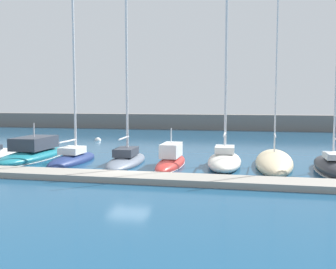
{
  "coord_description": "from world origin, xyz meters",
  "views": [
    {
      "loc": [
        7.18,
        -22.35,
        4.56
      ],
      "look_at": [
        1.79,
        3.28,
        2.21
      ],
      "focal_mm": 40.89,
      "sensor_mm": 36.0,
      "label": 1
    }
  ],
  "objects": [
    {
      "name": "ground_plane",
      "position": [
        0.0,
        0.0,
        0.0
      ],
      "size": [
        120.0,
        120.0,
        0.0
      ],
      "primitive_type": "plane",
      "color": "navy"
    },
    {
      "name": "dock_pier",
      "position": [
        0.0,
        -1.74,
        0.18
      ],
      "size": [
        30.0,
        2.11,
        0.35
      ],
      "primitive_type": "cube",
      "color": "gray",
      "rests_on": "ground_plane"
    },
    {
      "name": "breakwater_seawall",
      "position": [
        0.0,
        37.45,
        1.18
      ],
      "size": [
        108.0,
        2.88,
        2.36
      ],
      "primitive_type": "cube",
      "color": "slate",
      "rests_on": "ground_plane"
    },
    {
      "name": "motorboat_teal_second",
      "position": [
        -9.16,
        4.44,
        0.48
      ],
      "size": [
        2.9,
        8.68,
        3.06
      ],
      "rotation": [
        0.0,
        0.0,
        1.58
      ],
      "color": "#19707F",
      "rests_on": "ground_plane"
    },
    {
      "name": "sailboat_navy_third",
      "position": [
        -5.43,
        3.45,
        0.33
      ],
      "size": [
        2.13,
        6.43,
        12.79
      ],
      "rotation": [
        0.0,
        0.0,
        1.55
      ],
      "color": "navy",
      "rests_on": "ground_plane"
    },
    {
      "name": "sailboat_slate_fourth",
      "position": [
        -1.35,
        3.7,
        0.4
      ],
      "size": [
        2.5,
        7.12,
        15.31
      ],
      "rotation": [
        0.0,
        0.0,
        1.62
      ],
      "color": "slate",
      "rests_on": "ground_plane"
    },
    {
      "name": "motorboat_red_fifth",
      "position": [
        1.98,
        3.42,
        0.33
      ],
      "size": [
        1.73,
        6.42,
        2.99
      ],
      "rotation": [
        0.0,
        0.0,
        1.56
      ],
      "color": "#B72D28",
      "rests_on": "ground_plane"
    },
    {
      "name": "sailboat_ivory_sixth",
      "position": [
        5.63,
        4.05,
        0.49
      ],
      "size": [
        2.46,
        6.89,
        12.06
      ],
      "rotation": [
        0.0,
        0.0,
        1.6
      ],
      "color": "silver",
      "rests_on": "ground_plane"
    },
    {
      "name": "sailboat_sand_seventh",
      "position": [
        9.01,
        5.05,
        0.28
      ],
      "size": [
        2.92,
        9.51,
        15.15
      ],
      "rotation": [
        0.0,
        0.0,
        1.53
      ],
      "color": "beige",
      "rests_on": "ground_plane"
    },
    {
      "name": "sailboat_charcoal_eighth",
      "position": [
        12.59,
        3.31,
        0.41
      ],
      "size": [
        2.27,
        6.9,
        10.78
      ],
      "rotation": [
        0.0,
        0.0,
        1.57
      ],
      "color": "#2D2D33",
      "rests_on": "ground_plane"
    },
    {
      "name": "mooring_buoy_white",
      "position": [
        -9.4,
        17.99,
        0.0
      ],
      "size": [
        0.75,
        0.75,
        0.75
      ],
      "primitive_type": "sphere",
      "color": "white",
      "rests_on": "ground_plane"
    }
  ]
}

